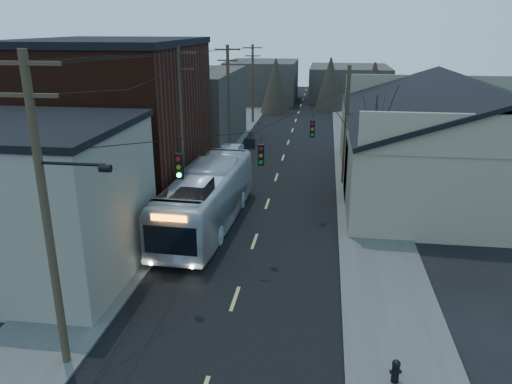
% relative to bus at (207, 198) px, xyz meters
% --- Properties ---
extents(road_surface, '(9.00, 110.00, 0.02)m').
position_rel_bus_xyz_m(road_surface, '(3.00, 14.22, -1.72)').
color(road_surface, black).
rests_on(road_surface, ground).
extents(sidewalk_left, '(4.00, 110.00, 0.12)m').
position_rel_bus_xyz_m(sidewalk_left, '(-3.50, 14.22, -1.67)').
color(sidewalk_left, '#474744').
rests_on(sidewalk_left, ground).
extents(sidewalk_right, '(4.00, 110.00, 0.12)m').
position_rel_bus_xyz_m(sidewalk_right, '(9.50, 14.22, -1.67)').
color(sidewalk_right, '#474744').
rests_on(sidewalk_right, ground).
extents(building_clapboard, '(8.00, 8.00, 7.00)m').
position_rel_bus_xyz_m(building_clapboard, '(-6.00, -6.78, 1.77)').
color(building_clapboard, slate).
rests_on(building_clapboard, ground).
extents(building_brick, '(10.00, 12.00, 10.00)m').
position_rel_bus_xyz_m(building_brick, '(-7.00, 4.22, 3.27)').
color(building_brick, black).
rests_on(building_brick, ground).
extents(building_left_far, '(9.00, 14.00, 7.00)m').
position_rel_bus_xyz_m(building_left_far, '(-6.50, 20.22, 1.77)').
color(building_left_far, '#36312B').
rests_on(building_left_far, ground).
extents(warehouse, '(16.16, 20.60, 7.73)m').
position_rel_bus_xyz_m(warehouse, '(16.00, 9.22, 0.96)').
color(warehouse, gray).
rests_on(warehouse, ground).
extents(building_far_left, '(10.00, 12.00, 6.00)m').
position_rel_bus_xyz_m(building_far_left, '(-3.00, 49.22, 1.27)').
color(building_far_left, '#36312B').
rests_on(building_far_left, ground).
extents(building_far_right, '(12.00, 14.00, 5.00)m').
position_rel_bus_xyz_m(building_far_right, '(10.00, 54.22, 0.77)').
color(building_far_right, '#36312B').
rests_on(building_far_right, ground).
extents(bare_tree, '(0.40, 0.40, 7.20)m').
position_rel_bus_xyz_m(bare_tree, '(9.50, 4.22, 1.87)').
color(bare_tree, black).
rests_on(bare_tree, ground).
extents(utility_lines, '(11.24, 45.28, 10.50)m').
position_rel_bus_xyz_m(utility_lines, '(-0.12, 8.36, 3.22)').
color(utility_lines, '#382B1E').
rests_on(utility_lines, ground).
extents(bus, '(3.46, 12.56, 3.47)m').
position_rel_bus_xyz_m(bus, '(0.00, 0.00, 0.00)').
color(bus, silver).
rests_on(bus, ground).
extents(parked_car, '(2.01, 4.82, 1.55)m').
position_rel_bus_xyz_m(parked_car, '(-1.30, 13.69, -0.96)').
color(parked_car, '#B4B6BD').
rests_on(parked_car, ground).
extents(fire_hydrant, '(0.39, 0.28, 0.81)m').
position_rel_bus_xyz_m(fire_hydrant, '(9.08, -12.32, -1.18)').
color(fire_hydrant, black).
rests_on(fire_hydrant, sidewalk_right).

